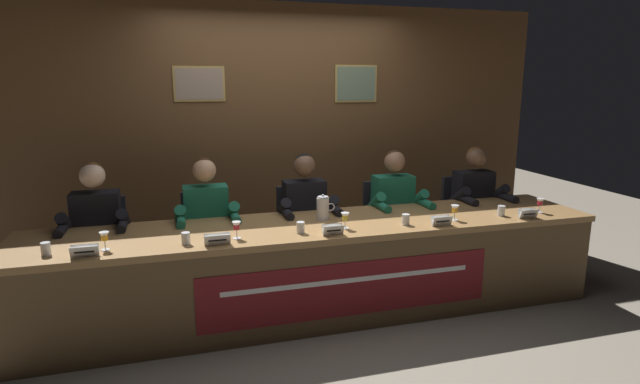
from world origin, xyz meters
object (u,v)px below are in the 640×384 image
water_cup_far_left (46,250)px  juice_glass_left (236,227)px  chair_far_left (103,254)px  juice_glass_center (345,218)px  nameplate_far_left (85,251)px  nameplate_far_right (528,214)px  panelist_far_left (96,229)px  juice_glass_right (455,210)px  juice_glass_far_left (104,238)px  chair_right (387,230)px  chair_center (301,237)px  panelist_right (396,207)px  water_cup_right (406,220)px  panelist_center (307,213)px  panelist_far_right (477,201)px  nameplate_center (333,230)px  panelist_left (207,221)px  juice_glass_far_right (540,203)px  water_cup_center (301,228)px  water_cup_far_right (501,211)px  chair_far_right (464,223)px  chair_left (207,245)px  nameplate_right (442,221)px  nameplate_left (217,240)px  water_pitcher_central (323,208)px  water_cup_left (186,239)px

water_cup_far_left → juice_glass_left: 1.22m
chair_far_left → juice_glass_center: 2.04m
nameplate_far_left → nameplate_far_right: (3.32, 0.01, 0.00)m
panelist_far_left → juice_glass_right: 2.83m
juice_glass_far_left → chair_right: (2.39, 0.85, -0.39)m
chair_center → panelist_right: size_ratio=0.73×
nameplate_far_left → water_cup_right: size_ratio=1.99×
juice_glass_right → panelist_center: bearing=149.0°
chair_right → panelist_far_right: size_ratio=0.73×
panelist_far_left → nameplate_far_left: bearing=-87.3°
chair_center → nameplate_center: bearing=-90.1°
panelist_left → juice_glass_far_left: bearing=-137.2°
water_cup_right → juice_glass_right: bearing=1.9°
panelist_left → nameplate_far_left: bearing=-136.6°
juice_glass_center → juice_glass_far_right: same height
water_cup_center → water_cup_far_right: same height
panelist_right → chair_far_right: 0.91m
chair_far_left → chair_left: 0.85m
juice_glass_left → nameplate_right: juice_glass_left is taller
chair_far_left → chair_right: same height
panelist_far_left → chair_right: panelist_far_left is taller
nameplate_right → juice_glass_far_right: 1.01m
nameplate_left → water_pitcher_central: water_pitcher_central is taller
water_cup_right → water_cup_far_right: 0.88m
panelist_center → water_pitcher_central: panelist_center is taller
panelist_right → water_cup_right: bearing=-108.6°
panelist_left → chair_right: 1.73m
juice_glass_far_left → chair_far_left: bearing=99.6°
water_cup_far_left → juice_glass_far_right: bearing=0.4°
nameplate_right → water_cup_far_right: size_ratio=1.89×
nameplate_right → panelist_far_right: size_ratio=0.13×
panelist_left → panelist_right: 1.69m
panelist_right → chair_far_right: size_ratio=1.36×
juice_glass_far_left → water_cup_left: (0.52, -0.03, -0.05)m
water_cup_left → panelist_far_right: (2.72, 0.68, -0.07)m
juice_glass_center → chair_far_right: size_ratio=0.14×
nameplate_far_left → water_cup_far_left: 0.27m
chair_right → panelist_right: bearing=-90.0°
chair_center → water_cup_left: bearing=-139.6°
chair_far_left → water_cup_far_left: bearing=-103.8°
nameplate_center → chair_far_right: bearing=29.4°
chair_center → panelist_far_left: bearing=-173.3°
juice_glass_center → juice_glass_right: size_ratio=1.00×
panelist_left → chair_center: (0.85, 0.20, -0.28)m
juice_glass_center → juice_glass_far_left: bearing=-178.9°
juice_glass_right → nameplate_far_left: bearing=-177.3°
panelist_far_left → juice_glass_center: panelist_far_left is taller
nameplate_far_left → chair_left: size_ratio=0.19×
chair_left → nameplate_far_left: bearing=-130.0°
panelist_center → chair_right: bearing=13.3°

